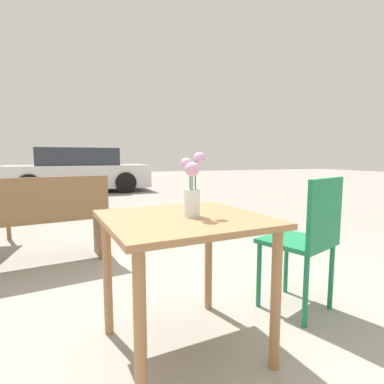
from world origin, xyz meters
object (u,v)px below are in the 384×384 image
at_px(flower_vase, 192,191).
at_px(parked_car, 79,171).
at_px(table_front, 184,238).
at_px(cafe_chair, 308,235).
at_px(bench_near, 23,221).

xyz_separation_m(flower_vase, parked_car, (-0.57, 8.08, -0.24)).
distance_m(table_front, flower_vase, 0.25).
bearing_deg(flower_vase, cafe_chair, 7.86).
relative_size(table_front, flower_vase, 2.64).
relative_size(cafe_chair, parked_car, 0.22).
xyz_separation_m(table_front, cafe_chair, (0.88, 0.09, -0.09)).
relative_size(table_front, cafe_chair, 0.96).
xyz_separation_m(flower_vase, bench_near, (-1.02, 1.63, -0.40)).
distance_m(table_front, parked_car, 8.07).
height_order(table_front, bench_near, bench_near).
bearing_deg(bench_near, parked_car, 85.98).
height_order(table_front, parked_car, parked_car).
height_order(table_front, cafe_chair, cafe_chair).
distance_m(table_front, bench_near, 1.89).
bearing_deg(bench_near, cafe_chair, -39.04).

